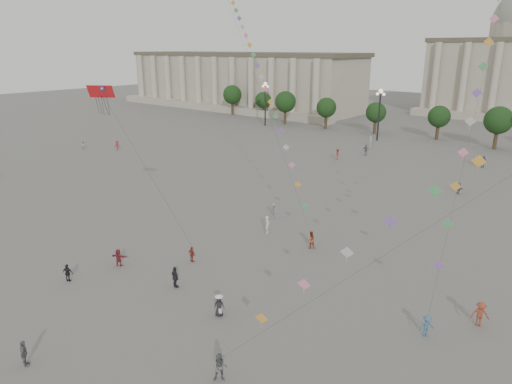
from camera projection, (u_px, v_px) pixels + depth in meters
The scene contains 27 objects.
ground at pixel (159, 301), 35.24m from camera, with size 360.00×360.00×0.00m, color #5C5957.
hall_west at pixel (238, 81), 147.17m from camera, with size 84.00×26.22×17.20m.
tree_row at pixel (467, 117), 90.95m from camera, with size 137.12×5.12×8.00m.
lamp_post_far_west at pixel (265, 96), 111.75m from camera, with size 2.00×0.90×10.65m.
lamp_post_mid_west at pixel (380, 105), 93.56m from camera, with size 2.00×0.90×10.65m.
person_crowd_0 at pixel (483, 162), 74.25m from camera, with size 1.10×0.46×1.88m, color #364E79.
person_crowd_1 at pixel (84, 145), 87.83m from camera, with size 0.75×0.59×1.55m, color #BAB9B5.
person_crowd_2 at pixel (117, 145), 86.78m from camera, with size 1.17×0.67×1.80m, color #9F2B2B.
person_crowd_4 at pixel (475, 160), 75.89m from camera, with size 1.53×0.49×1.64m, color silver.
person_crowd_6 at pixel (273, 210), 52.34m from camera, with size 1.12×0.64×1.74m, color slate.
person_crowd_8 at pixel (480, 314), 31.84m from camera, with size 1.22×0.70×1.88m, color brown.
person_crowd_10 at pixel (371, 141), 90.31m from camera, with size 0.71×0.47×1.95m, color beige.
person_crowd_12 at pixel (459, 188), 60.79m from camera, with size 1.49×0.47×1.60m, color slate.
person_crowd_13 at pixel (267, 225), 47.89m from camera, with size 0.69×0.45×1.89m, color silver.
person_crowd_16 at pixel (366, 150), 82.62m from camera, with size 1.10×0.46×1.88m, color slate.
person_crowd_17 at pixel (338, 154), 79.46m from camera, with size 1.25×0.72×1.94m, color maroon.
tourist_0 at pixel (192, 254), 41.49m from camera, with size 0.88×0.37×1.50m, color maroon.
tourist_1 at pixel (175, 277), 37.01m from camera, with size 1.07×0.45×1.83m, color #222328.
tourist_2 at pixel (119, 257), 40.75m from camera, with size 1.48×0.47×1.60m, color maroon.
tourist_3 at pixel (24, 353), 27.88m from camera, with size 1.01×0.42×1.73m, color slate.
tourist_4 at pixel (68, 273), 38.02m from camera, with size 0.91×0.38×1.55m, color black.
kite_flyer_0 at pixel (311, 240), 44.32m from camera, with size 0.85×0.66×1.75m, color #9F412B.
kite_flyer_1 at pixel (427, 326), 30.76m from camera, with size 1.02×0.59×1.58m, color #396081.
kite_flyer_2 at pixel (220, 367), 26.63m from camera, with size 0.87×0.68×1.78m, color #5A5A5E.
hat_person at pixel (219, 305), 33.11m from camera, with size 0.92×0.83×1.69m.
dragon_kite at pixel (103, 101), 37.46m from camera, with size 3.77×2.93×15.31m.
kite_train_west at pixel (241, 27), 64.61m from camera, with size 44.57×31.50×66.41m.
Camera 1 is at (25.53, -19.14, 18.75)m, focal length 32.00 mm.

